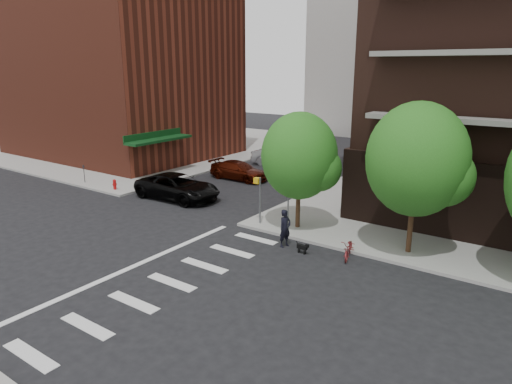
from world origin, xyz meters
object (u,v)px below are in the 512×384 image
parked_car_black (178,187)px  parked_car_maroon (239,170)px  parked_car_silver (280,157)px  scooter (349,248)px  dog_walker (285,228)px  fire_hydrant (115,184)px

parked_car_black → parked_car_maroon: size_ratio=1.23×
parked_car_maroon → parked_car_silver: parked_car_silver is taller
parked_car_silver → parked_car_black: bearing=175.3°
scooter → dog_walker: (-3.15, -0.50, 0.48)m
parked_car_maroon → scooter: (13.39, -9.21, -0.24)m
parked_car_silver → parked_car_maroon: bearing=175.3°
scooter → parked_car_black: bearing=154.4°
parked_car_maroon → parked_car_silver: 6.11m
fire_hydrant → parked_car_maroon: (5.00, 7.91, 0.16)m
parked_car_black → dog_walker: (10.23, -3.00, 0.11)m
parked_car_maroon → parked_car_black: bearing=-179.7°
fire_hydrant → parked_car_maroon: parked_car_maroon is taller
parked_car_silver → dog_walker: dog_walker is taller
scooter → dog_walker: bearing=173.9°
parked_car_black → parked_car_maroon: 6.71m
parked_car_silver → scooter: size_ratio=2.91×
parked_car_black → parked_car_silver: (0.00, 12.82, 0.01)m
parked_car_silver → dog_walker: bearing=-151.8°
fire_hydrant → dog_walker: dog_walker is taller
parked_car_maroon → scooter: size_ratio=2.76×
fire_hydrant → parked_car_maroon: 9.36m
parked_car_black → scooter: size_ratio=3.39×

